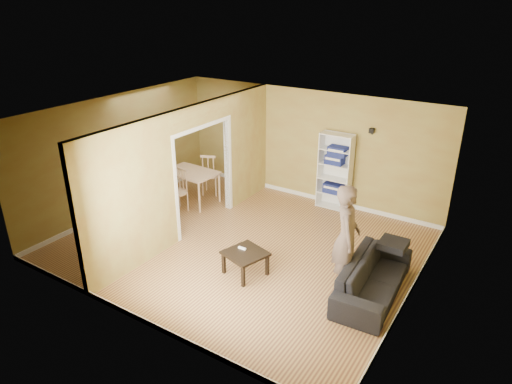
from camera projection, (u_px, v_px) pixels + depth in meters
room_shell at (241, 183)px, 8.47m from camera, size 6.50×6.50×6.50m
partition at (191, 171)px, 9.07m from camera, size 0.22×5.50×2.60m
wall_speaker at (372, 131)px, 9.58m from camera, size 0.10×0.10×0.10m
sofa at (374, 272)px, 7.37m from camera, size 2.11×1.00×0.79m
person at (347, 229)px, 7.33m from camera, size 0.96×0.87×2.13m
bookshelf at (336, 171)px, 10.26m from camera, size 0.74×0.32×1.76m
paper_box_navy_a at (334, 188)px, 10.38m from camera, size 0.43×0.28×0.22m
paper_box_navy_b at (335, 159)px, 10.12m from camera, size 0.40×0.26×0.20m
paper_box_navy_c at (338, 151)px, 10.01m from camera, size 0.41×0.26×0.21m
coffee_table at (245, 256)px, 7.90m from camera, size 0.65×0.65×0.43m
game_controller at (242, 248)px, 7.97m from camera, size 0.15×0.04×0.03m
dining_table at (191, 175)px, 10.61m from camera, size 1.21×0.81×0.76m
chair_left at (167, 178)px, 11.01m from camera, size 0.52×0.52×0.90m
chair_near at (177, 191)px, 10.21m from camera, size 0.52×0.52×0.98m
chair_far at (211, 173)px, 11.11m from camera, size 0.63×0.63×1.05m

